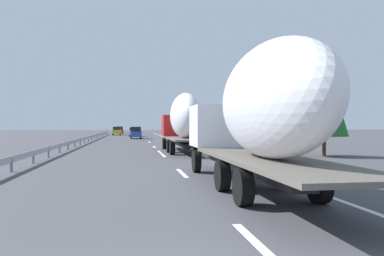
# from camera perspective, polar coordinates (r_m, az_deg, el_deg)

# --- Properties ---
(ground_plane) EXTENTS (260.00, 260.00, 0.00)m
(ground_plane) POSITION_cam_1_polar(r_m,az_deg,el_deg) (44.69, -8.34, -2.38)
(ground_plane) COLOR #424247
(lane_stripe_0) EXTENTS (3.20, 0.20, 0.01)m
(lane_stripe_0) POSITION_cam_1_polar(r_m,az_deg,el_deg) (7.35, 10.04, -16.87)
(lane_stripe_0) COLOR white
(lane_stripe_0) RESTS_ON ground_plane
(lane_stripe_1) EXTENTS (3.20, 0.20, 0.01)m
(lane_stripe_1) POSITION_cam_1_polar(r_m,az_deg,el_deg) (17.70, -1.48, -6.66)
(lane_stripe_1) COLOR white
(lane_stripe_1) RESTS_ON ground_plane
(lane_stripe_2) EXTENTS (3.20, 0.20, 0.01)m
(lane_stripe_2) POSITION_cam_1_polar(r_m,az_deg,el_deg) (28.07, -4.28, -4.04)
(lane_stripe_2) COLOR white
(lane_stripe_2) RESTS_ON ground_plane
(lane_stripe_3) EXTENTS (3.20, 0.20, 0.01)m
(lane_stripe_3) POSITION_cam_1_polar(r_m,az_deg,el_deg) (31.62, -4.81, -3.53)
(lane_stripe_3) COLOR white
(lane_stripe_3) RESTS_ON ground_plane
(lane_stripe_4) EXTENTS (3.20, 0.20, 0.01)m
(lane_stripe_4) POSITION_cam_1_polar(r_m,az_deg,el_deg) (38.87, -5.59, -2.79)
(lane_stripe_4) COLOR white
(lane_stripe_4) RESTS_ON ground_plane
(lane_stripe_5) EXTENTS (3.20, 0.20, 0.01)m
(lane_stripe_5) POSITION_cam_1_polar(r_m,az_deg,el_deg) (49.66, -6.33, -2.09)
(lane_stripe_5) COLOR white
(lane_stripe_5) RESTS_ON ground_plane
(lane_stripe_6) EXTENTS (3.20, 0.20, 0.01)m
(lane_stripe_6) POSITION_cam_1_polar(r_m,az_deg,el_deg) (61.41, -6.84, -1.61)
(lane_stripe_6) COLOR white
(lane_stripe_6) RESTS_ON ground_plane
(edge_line_right) EXTENTS (110.00, 0.20, 0.01)m
(edge_line_right) POSITION_cam_1_polar(r_m,az_deg,el_deg) (50.05, -2.10, -2.07)
(edge_line_right) COLOR white
(edge_line_right) RESTS_ON ground_plane
(truck_lead) EXTENTS (12.53, 2.55, 4.64)m
(truck_lead) POSITION_cam_1_polar(r_m,az_deg,el_deg) (30.70, -1.32, 1.19)
(truck_lead) COLOR #B21919
(truck_lead) RESTS_ON ground_plane
(truck_trailing) EXTENTS (14.18, 2.55, 4.65)m
(truck_trailing) POSITION_cam_1_polar(r_m,az_deg,el_deg) (12.83, 9.63, 2.34)
(truck_trailing) COLOR silver
(truck_trailing) RESTS_ON ground_plane
(car_silver_hatch) EXTENTS (4.19, 1.79, 1.79)m
(car_silver_hatch) POSITION_cam_1_polar(r_m,az_deg,el_deg) (74.34, -8.59, -0.56)
(car_silver_hatch) COLOR #ADB2B7
(car_silver_hatch) RESTS_ON ground_plane
(car_yellow_coupe) EXTENTS (4.06, 1.76, 1.84)m
(car_yellow_coupe) POSITION_cam_1_polar(r_m,az_deg,el_deg) (85.08, -11.06, -0.43)
(car_yellow_coupe) COLOR gold
(car_yellow_coupe) RESTS_ON ground_plane
(car_blue_sedan) EXTENTS (4.59, 1.75, 1.93)m
(car_blue_sedan) POSITION_cam_1_polar(r_m,az_deg,el_deg) (62.68, -8.27, -0.69)
(car_blue_sedan) COLOR #28479E
(car_blue_sedan) RESTS_ON ground_plane
(car_red_compact) EXTENTS (4.38, 1.75, 1.86)m
(car_red_compact) POSITION_cam_1_polar(r_m,az_deg,el_deg) (98.56, -10.62, -0.30)
(car_red_compact) COLOR red
(car_red_compact) RESTS_ON ground_plane
(road_sign) EXTENTS (0.10, 0.90, 3.20)m
(road_sign) POSITION_cam_1_polar(r_m,az_deg,el_deg) (53.86, -1.30, 0.45)
(road_sign) COLOR gray
(road_sign) RESTS_ON ground_plane
(tree_0) EXTENTS (3.13, 3.13, 7.13)m
(tree_0) POSITION_cam_1_polar(r_m,az_deg,el_deg) (85.70, -1.09, 1.92)
(tree_0) COLOR #472D19
(tree_0) RESTS_ON ground_plane
(tree_1) EXTENTS (3.82, 3.82, 5.29)m
(tree_1) POSITION_cam_1_polar(r_m,az_deg,el_deg) (79.47, -0.54, 1.25)
(tree_1) COLOR #472D19
(tree_1) RESTS_ON ground_plane
(tree_2) EXTENTS (3.25, 3.25, 7.26)m
(tree_2) POSITION_cam_1_polar(r_m,az_deg,el_deg) (28.74, 18.94, 4.67)
(tree_2) COLOR #472D19
(tree_2) RESTS_ON ground_plane
(tree_3) EXTENTS (2.57, 2.57, 7.41)m
(tree_3) POSITION_cam_1_polar(r_m,az_deg,el_deg) (74.51, -1.26, 2.18)
(tree_3) COLOR #472D19
(tree_3) RESTS_ON ground_plane
(guardrail_median) EXTENTS (94.00, 0.10, 0.76)m
(guardrail_median) POSITION_cam_1_polar(r_m,az_deg,el_deg) (47.98, -15.57, -1.51)
(guardrail_median) COLOR #9EA0A5
(guardrail_median) RESTS_ON ground_plane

